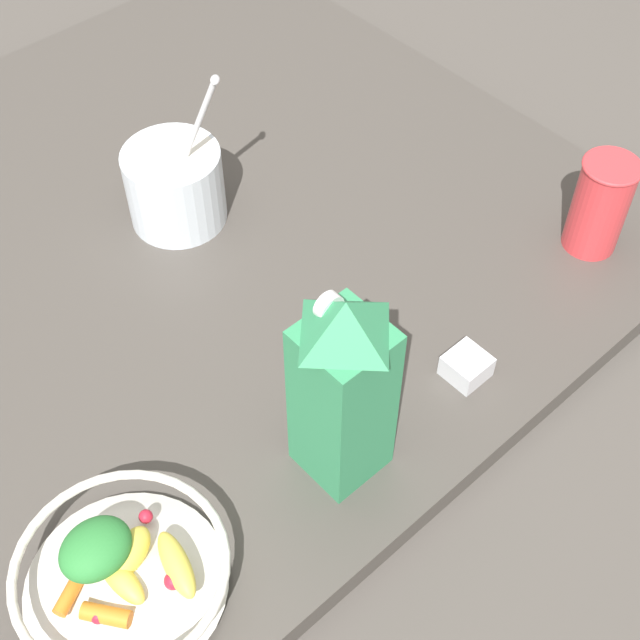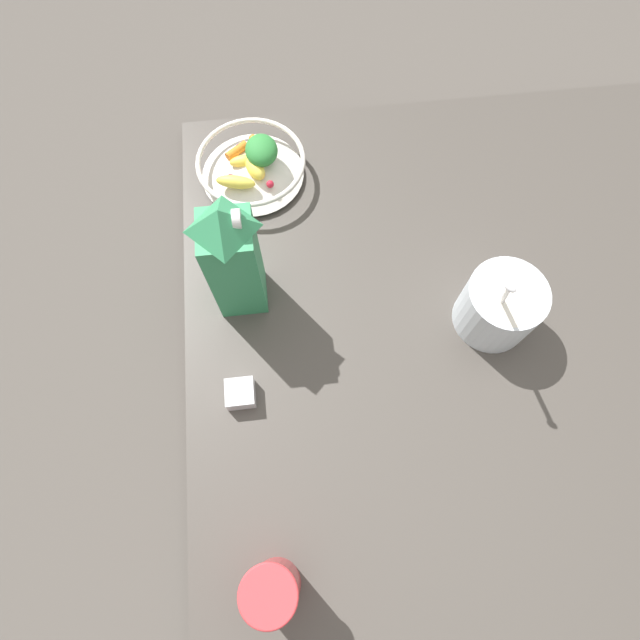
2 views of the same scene
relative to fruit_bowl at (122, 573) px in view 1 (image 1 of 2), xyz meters
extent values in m
plane|color=#4C4742|center=(-0.37, -0.39, -0.07)|extent=(6.00, 6.00, 0.00)
cube|color=#47423D|center=(-0.37, -0.39, -0.05)|extent=(1.07, 1.07, 0.04)
cylinder|color=silver|center=(0.00, 0.00, -0.03)|extent=(0.12, 0.12, 0.01)
cone|color=silver|center=(0.00, 0.00, -0.01)|extent=(0.21, 0.21, 0.04)
torus|color=silver|center=(0.00, 0.00, 0.01)|extent=(0.22, 0.22, 0.01)
ellipsoid|color=#EFD64C|center=(0.01, 0.01, 0.01)|extent=(0.03, 0.07, 0.03)
ellipsoid|color=#EFD64C|center=(-0.04, 0.03, 0.01)|extent=(0.04, 0.08, 0.03)
ellipsoid|color=#EFD64C|center=(-0.02, -0.01, 0.01)|extent=(0.07, 0.05, 0.03)
cylinder|color=orange|center=(0.05, -0.02, 0.00)|extent=(0.05, 0.04, 0.01)
cylinder|color=orange|center=(0.04, 0.03, 0.00)|extent=(0.04, 0.05, 0.02)
cylinder|color=orange|center=(0.00, -0.01, 0.00)|extent=(0.04, 0.04, 0.01)
sphere|color=red|center=(-0.05, -0.03, 0.00)|extent=(0.02, 0.02, 0.02)
sphere|color=red|center=(-0.03, 0.04, 0.01)|extent=(0.02, 0.02, 0.02)
sphere|color=red|center=(0.04, 0.02, 0.00)|extent=(0.02, 0.02, 0.02)
ellipsoid|color=#2D7F38|center=(0.01, -0.02, 0.03)|extent=(0.08, 0.07, 0.04)
cube|color=#338C59|center=(-0.27, 0.03, 0.08)|extent=(0.08, 0.08, 0.23)
pyramid|color=#338C59|center=(-0.27, 0.03, 0.21)|extent=(0.08, 0.08, 0.05)
cylinder|color=white|center=(-0.27, 0.01, 0.21)|extent=(0.03, 0.01, 0.03)
cylinder|color=silver|center=(-0.37, -0.41, 0.02)|extent=(0.13, 0.13, 0.11)
cylinder|color=white|center=(-0.37, -0.41, 0.07)|extent=(0.12, 0.12, 0.02)
cylinder|color=silver|center=(-0.39, -0.38, 0.11)|extent=(0.06, 0.07, 0.18)
ellipsoid|color=silver|center=(-0.41, -0.35, 0.20)|extent=(0.02, 0.02, 0.01)
cylinder|color=#DB383D|center=(-0.76, 0.01, 0.03)|extent=(0.07, 0.07, 0.14)
torus|color=#DB383D|center=(-0.76, 0.01, 0.10)|extent=(0.08, 0.08, 0.01)
cube|color=silver|center=(-0.46, 0.05, -0.02)|extent=(0.05, 0.05, 0.03)
cube|color=brown|center=(-0.46, 0.05, -0.02)|extent=(0.04, 0.04, 0.02)
camera|label=1|loc=(0.10, 0.41, 0.85)|focal=50.00mm
camera|label=2|loc=(-0.68, -0.06, 0.81)|focal=28.00mm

